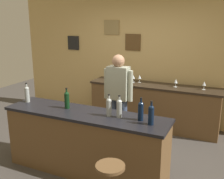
% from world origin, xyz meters
% --- Properties ---
extents(ground_plane, '(10.00, 10.00, 0.00)m').
position_xyz_m(ground_plane, '(0.00, 0.00, 0.00)').
color(ground_plane, '#423D38').
extents(back_wall, '(6.00, 0.09, 2.80)m').
position_xyz_m(back_wall, '(-0.01, 2.03, 1.40)').
color(back_wall, tan).
rests_on(back_wall, ground_plane).
extents(bar_counter, '(2.40, 0.60, 0.92)m').
position_xyz_m(bar_counter, '(0.00, -0.40, 0.46)').
color(bar_counter, brown).
rests_on(bar_counter, ground_plane).
extents(side_counter, '(2.64, 0.56, 0.90)m').
position_xyz_m(side_counter, '(0.40, 1.65, 0.45)').
color(side_counter, brown).
rests_on(side_counter, ground_plane).
extents(bartender, '(0.52, 0.21, 1.62)m').
position_xyz_m(bartender, '(0.08, 0.57, 0.94)').
color(bartender, '#384766').
rests_on(bartender, ground_plane).
extents(wine_bottle_a, '(0.07, 0.07, 0.31)m').
position_xyz_m(wine_bottle_a, '(-1.07, -0.35, 1.06)').
color(wine_bottle_a, '#999E99').
rests_on(wine_bottle_a, bar_counter).
extents(wine_bottle_b, '(0.07, 0.07, 0.31)m').
position_xyz_m(wine_bottle_b, '(-0.33, -0.35, 1.06)').
color(wine_bottle_b, black).
rests_on(wine_bottle_b, bar_counter).
extents(wine_bottle_c, '(0.07, 0.07, 0.31)m').
position_xyz_m(wine_bottle_c, '(0.37, -0.38, 1.06)').
color(wine_bottle_c, '#999E99').
rests_on(wine_bottle_c, bar_counter).
extents(wine_bottle_d, '(0.07, 0.07, 0.31)m').
position_xyz_m(wine_bottle_d, '(0.51, -0.36, 1.06)').
color(wine_bottle_d, '#999E99').
rests_on(wine_bottle_d, bar_counter).
extents(wine_bottle_e, '(0.07, 0.07, 0.31)m').
position_xyz_m(wine_bottle_e, '(0.80, -0.35, 1.06)').
color(wine_bottle_e, black).
rests_on(wine_bottle_e, bar_counter).
extents(wine_bottle_f, '(0.07, 0.07, 0.31)m').
position_xyz_m(wine_bottle_f, '(0.96, -0.43, 1.06)').
color(wine_bottle_f, black).
rests_on(wine_bottle_f, bar_counter).
extents(wine_glass_a, '(0.07, 0.07, 0.16)m').
position_xyz_m(wine_glass_a, '(-0.44, 1.66, 1.01)').
color(wine_glass_a, silver).
rests_on(wine_glass_a, side_counter).
extents(wine_glass_b, '(0.07, 0.07, 0.16)m').
position_xyz_m(wine_glass_b, '(-0.06, 1.67, 1.01)').
color(wine_glass_b, silver).
rests_on(wine_glass_b, side_counter).
extents(wine_glass_c, '(0.07, 0.07, 0.16)m').
position_xyz_m(wine_glass_c, '(0.06, 1.73, 1.01)').
color(wine_glass_c, silver).
rests_on(wine_glass_c, side_counter).
extents(wine_glass_d, '(0.07, 0.07, 0.16)m').
position_xyz_m(wine_glass_d, '(0.83, 1.65, 1.01)').
color(wine_glass_d, silver).
rests_on(wine_glass_d, side_counter).
extents(wine_glass_e, '(0.07, 0.07, 0.16)m').
position_xyz_m(wine_glass_e, '(1.35, 1.68, 1.01)').
color(wine_glass_e, silver).
rests_on(wine_glass_e, side_counter).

